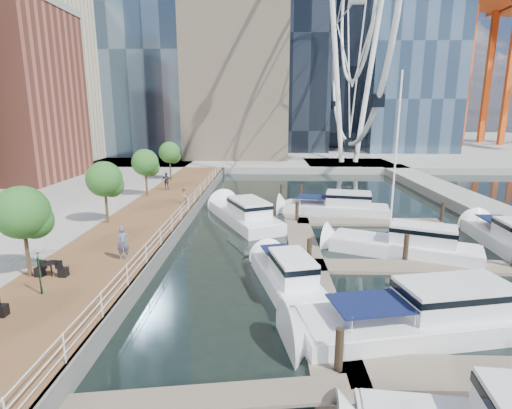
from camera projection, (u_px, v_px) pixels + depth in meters
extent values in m
plane|color=black|center=(254.00, 342.00, 16.08)|extent=(520.00, 520.00, 0.00)
cube|color=brown|center=(144.00, 226.00, 30.81)|extent=(6.00, 60.00, 1.00)
cube|color=#595954|center=(183.00, 226.00, 30.73)|extent=(0.25, 60.00, 1.00)
cube|color=gray|center=(265.00, 143.00, 115.32)|extent=(200.00, 114.00, 1.00)
cube|color=gray|center=(490.00, 212.00, 34.92)|extent=(4.00, 60.00, 1.00)
cube|color=gray|center=(348.00, 165.00, 66.25)|extent=(14.00, 12.00, 1.00)
cube|color=#6D6051|center=(306.00, 254.00, 25.72)|extent=(2.00, 32.00, 0.20)
cube|color=#6D6051|center=(511.00, 375.00, 13.87)|extent=(12.00, 2.00, 0.20)
cube|color=#6D6051|center=(410.00, 267.00, 23.61)|extent=(12.00, 2.00, 0.20)
cube|color=#6D6051|center=(369.00, 222.00, 33.35)|extent=(12.00, 2.00, 0.20)
cube|color=brown|center=(12.00, 96.00, 47.52)|extent=(12.00, 14.00, 20.00)
cube|color=#BCAD8E|center=(34.00, 73.00, 62.36)|extent=(14.00, 16.00, 28.00)
cylinder|color=white|center=(337.00, 80.00, 63.28)|extent=(0.80, 0.80, 26.00)
cylinder|color=white|center=(369.00, 80.00, 63.15)|extent=(0.80, 0.80, 26.00)
cylinder|color=#3F2B1C|center=(28.00, 253.00, 19.78)|extent=(0.20, 0.20, 2.40)
sphere|color=#265B1E|center=(22.00, 212.00, 19.31)|extent=(2.60, 2.60, 2.60)
cylinder|color=#3F2B1C|center=(107.00, 207.00, 29.52)|extent=(0.20, 0.20, 2.40)
sphere|color=#265B1E|center=(104.00, 179.00, 29.05)|extent=(2.60, 2.60, 2.60)
cylinder|color=#3F2B1C|center=(146.00, 184.00, 39.26)|extent=(0.20, 0.20, 2.40)
sphere|color=#265B1E|center=(145.00, 162.00, 38.79)|extent=(2.60, 2.60, 2.60)
cylinder|color=#3F2B1C|center=(170.00, 170.00, 49.00)|extent=(0.20, 0.20, 2.40)
sphere|color=#265B1E|center=(170.00, 152.00, 48.53)|extent=(2.60, 2.60, 2.60)
imported|color=#4A4F62|center=(123.00, 243.00, 22.14)|extent=(0.81, 0.66, 1.92)
imported|color=gray|center=(184.00, 196.00, 35.84)|extent=(0.80, 0.88, 1.47)
imported|color=#383B46|center=(167.00, 181.00, 42.22)|extent=(1.10, 0.46, 1.88)
imported|color=#103C13|center=(39.00, 273.00, 17.81)|extent=(3.03, 3.05, 2.08)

